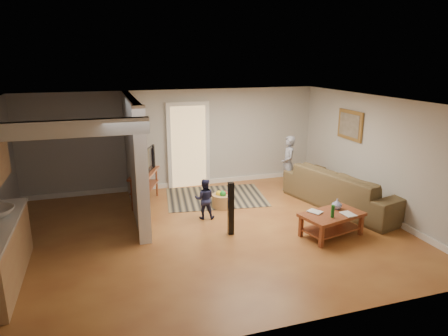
{
  "coord_description": "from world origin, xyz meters",
  "views": [
    {
      "loc": [
        -1.84,
        -6.86,
        3.27
      ],
      "look_at": [
        0.51,
        0.56,
        1.1
      ],
      "focal_mm": 32.0,
      "sensor_mm": 36.0,
      "label": 1
    }
  ],
  "objects_px": {
    "tv_console": "(145,175)",
    "speaker_right": "(146,191)",
    "toy_basket": "(222,200)",
    "coffee_table": "(332,218)",
    "sofa": "(343,206)",
    "speaker_left": "(231,209)",
    "child": "(287,191)",
    "toddler": "(205,218)"
  },
  "relations": [
    {
      "from": "tv_console",
      "to": "speaker_right",
      "type": "relative_size",
      "value": 1.31
    },
    {
      "from": "toy_basket",
      "to": "coffee_table",
      "type": "bearing_deg",
      "value": -52.82
    },
    {
      "from": "sofa",
      "to": "coffee_table",
      "type": "relative_size",
      "value": 2.26
    },
    {
      "from": "speaker_left",
      "to": "child",
      "type": "distance_m",
      "value": 2.95
    },
    {
      "from": "coffee_table",
      "to": "toddler",
      "type": "bearing_deg",
      "value": 143.47
    },
    {
      "from": "sofa",
      "to": "speaker_left",
      "type": "height_order",
      "value": "speaker_left"
    },
    {
      "from": "sofa",
      "to": "tv_console",
      "type": "bearing_deg",
      "value": 55.2
    },
    {
      "from": "tv_console",
      "to": "toddler",
      "type": "height_order",
      "value": "tv_console"
    },
    {
      "from": "coffee_table",
      "to": "speaker_right",
      "type": "height_order",
      "value": "speaker_right"
    },
    {
      "from": "speaker_right",
      "to": "toddler",
      "type": "height_order",
      "value": "speaker_right"
    },
    {
      "from": "tv_console",
      "to": "speaker_left",
      "type": "xyz_separation_m",
      "value": [
        1.34,
        -2.19,
        -0.16
      ]
    },
    {
      "from": "speaker_right",
      "to": "toddler",
      "type": "distance_m",
      "value": 1.41
    },
    {
      "from": "speaker_left",
      "to": "toy_basket",
      "type": "distance_m",
      "value": 1.46
    },
    {
      "from": "toddler",
      "to": "speaker_right",
      "type": "bearing_deg",
      "value": -16.09
    },
    {
      "from": "coffee_table",
      "to": "child",
      "type": "distance_m",
      "value": 2.63
    },
    {
      "from": "speaker_left",
      "to": "child",
      "type": "height_order",
      "value": "speaker_left"
    },
    {
      "from": "sofa",
      "to": "child",
      "type": "bearing_deg",
      "value": 14.73
    },
    {
      "from": "toy_basket",
      "to": "sofa",
      "type": "bearing_deg",
      "value": -16.59
    },
    {
      "from": "sofa",
      "to": "speaker_right",
      "type": "xyz_separation_m",
      "value": [
        -4.3,
        0.99,
        0.48
      ]
    },
    {
      "from": "child",
      "to": "toddler",
      "type": "xyz_separation_m",
      "value": [
        -2.42,
        -1.05,
        0.0
      ]
    },
    {
      "from": "toy_basket",
      "to": "speaker_left",
      "type": "bearing_deg",
      "value": -100.69
    },
    {
      "from": "coffee_table",
      "to": "tv_console",
      "type": "relative_size",
      "value": 1.02
    },
    {
      "from": "speaker_left",
      "to": "toddler",
      "type": "bearing_deg",
      "value": 109.26
    },
    {
      "from": "tv_console",
      "to": "speaker_right",
      "type": "height_order",
      "value": "tv_console"
    },
    {
      "from": "toddler",
      "to": "tv_console",
      "type": "bearing_deg",
      "value": -34.68
    },
    {
      "from": "tv_console",
      "to": "child",
      "type": "height_order",
      "value": "tv_console"
    },
    {
      "from": "coffee_table",
      "to": "speaker_left",
      "type": "distance_m",
      "value": 1.91
    },
    {
      "from": "speaker_right",
      "to": "speaker_left",
      "type": "bearing_deg",
      "value": -73.15
    },
    {
      "from": "speaker_left",
      "to": "sofa",
      "type": "bearing_deg",
      "value": 14.4
    },
    {
      "from": "sofa",
      "to": "toy_basket",
      "type": "distance_m",
      "value": 2.76
    },
    {
      "from": "toy_basket",
      "to": "tv_console",
      "type": "bearing_deg",
      "value": 153.84
    },
    {
      "from": "tv_console",
      "to": "child",
      "type": "distance_m",
      "value": 3.56
    },
    {
      "from": "child",
      "to": "coffee_table",
      "type": "bearing_deg",
      "value": 5.43
    },
    {
      "from": "speaker_left",
      "to": "speaker_right",
      "type": "xyz_separation_m",
      "value": [
        -1.4,
        1.6,
        -0.04
      ]
    },
    {
      "from": "tv_console",
      "to": "toddler",
      "type": "xyz_separation_m",
      "value": [
        1.07,
        -1.28,
        -0.68
      ]
    },
    {
      "from": "speaker_left",
      "to": "speaker_right",
      "type": "height_order",
      "value": "speaker_left"
    },
    {
      "from": "sofa",
      "to": "tv_console",
      "type": "height_order",
      "value": "tv_console"
    },
    {
      "from": "sofa",
      "to": "tv_console",
      "type": "distance_m",
      "value": 4.57
    },
    {
      "from": "speaker_left",
      "to": "tv_console",
      "type": "bearing_deg",
      "value": 124.02
    },
    {
      "from": "coffee_table",
      "to": "speaker_left",
      "type": "xyz_separation_m",
      "value": [
        -1.8,
        0.63,
        0.16
      ]
    },
    {
      "from": "speaker_right",
      "to": "child",
      "type": "height_order",
      "value": "speaker_right"
    },
    {
      "from": "tv_console",
      "to": "speaker_right",
      "type": "distance_m",
      "value": 0.62
    }
  ]
}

